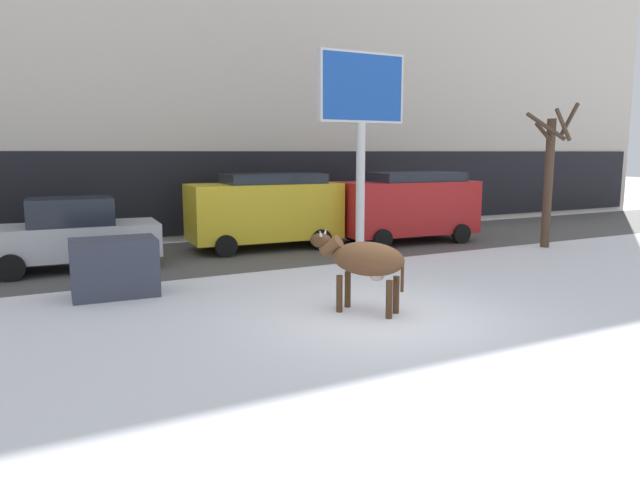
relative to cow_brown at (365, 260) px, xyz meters
The scene contains 12 objects.
ground_plane 1.10m from the cow_brown, 76.47° to the right, with size 120.00×120.00×0.00m, color white.
road_strip 7.23m from the cow_brown, 89.10° to the left, with size 60.00×5.60×0.01m, color #514F4C.
building_facade 14.34m from the cow_brown, 89.51° to the left, with size 44.00×6.10×13.00m.
cow_brown is the anchor object (origin of this frame).
billboard 6.07m from the cow_brown, 59.56° to the left, with size 2.52×0.24×5.56m.
car_silver_sedan 8.15m from the cow_brown, 123.50° to the left, with size 4.28×2.15×1.84m.
car_yellow_van 7.63m from the cow_brown, 81.87° to the left, with size 4.69×2.30×2.32m.
car_red_van 8.74m from the cow_brown, 48.86° to the left, with size 4.69×2.30×2.32m.
pedestrian_near_billboard 13.13m from the cow_brown, 50.45° to the left, with size 0.36×0.24×1.73m.
pedestrian_by_cars 10.38m from the cow_brown, 77.30° to the left, with size 0.36×0.24×1.73m.
bare_tree_left_lot 9.85m from the cow_brown, 22.42° to the left, with size 1.59×1.17×4.43m.
dumpster 5.28m from the cow_brown, 138.57° to the left, with size 1.70×1.10×1.20m, color #383D4C.
Camera 1 is at (-5.68, -8.48, 2.97)m, focal length 32.38 mm.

